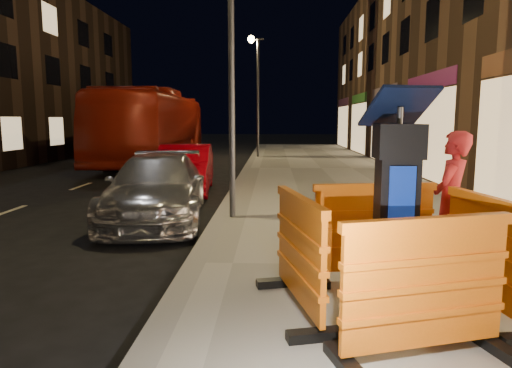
{
  "coord_description": "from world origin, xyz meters",
  "views": [
    {
      "loc": [
        1.07,
        -5.99,
        2.09
      ],
      "look_at": [
        0.8,
        1.0,
        1.1
      ],
      "focal_mm": 32.0,
      "sensor_mm": 36.0,
      "label": 1
    }
  ],
  "objects_px": {
    "parking_kiosk": "(396,209)",
    "barrier_bldgside": "(490,256)",
    "barrier_front": "(425,289)",
    "car_red": "(185,192)",
    "man": "(451,201)",
    "barrier_back": "(373,232)",
    "barrier_kerbside": "(300,254)",
    "stroller": "(499,251)",
    "car_silver": "(158,219)",
    "bus_doubledecker": "(156,164)"
  },
  "relations": [
    {
      "from": "bus_doubledecker",
      "to": "man",
      "type": "relative_size",
      "value": 6.78
    },
    {
      "from": "parking_kiosk",
      "to": "stroller",
      "type": "height_order",
      "value": "parking_kiosk"
    },
    {
      "from": "barrier_back",
      "to": "bus_doubledecker",
      "type": "xyz_separation_m",
      "value": [
        -6.8,
        15.93,
        -0.74
      ]
    },
    {
      "from": "barrier_bldgside",
      "to": "car_silver",
      "type": "bearing_deg",
      "value": 34.13
    },
    {
      "from": "parking_kiosk",
      "to": "stroller",
      "type": "bearing_deg",
      "value": 8.13
    },
    {
      "from": "parking_kiosk",
      "to": "barrier_back",
      "type": "distance_m",
      "value": 1.06
    },
    {
      "from": "barrier_front",
      "to": "man",
      "type": "distance_m",
      "value": 2.55
    },
    {
      "from": "barrier_front",
      "to": "stroller",
      "type": "xyz_separation_m",
      "value": [
        1.26,
        1.4,
        -0.08
      ]
    },
    {
      "from": "parking_kiosk",
      "to": "barrier_back",
      "type": "height_order",
      "value": "parking_kiosk"
    },
    {
      "from": "barrier_front",
      "to": "car_red",
      "type": "bearing_deg",
      "value": 95.36
    },
    {
      "from": "barrier_kerbside",
      "to": "bus_doubledecker",
      "type": "bearing_deg",
      "value": 5.66
    },
    {
      "from": "man",
      "to": "stroller",
      "type": "relative_size",
      "value": 1.77
    },
    {
      "from": "car_silver",
      "to": "man",
      "type": "bearing_deg",
      "value": -43.42
    },
    {
      "from": "car_silver",
      "to": "man",
      "type": "xyz_separation_m",
      "value": [
        4.71,
        -3.48,
        1.05
      ]
    },
    {
      "from": "barrier_kerbside",
      "to": "stroller",
      "type": "height_order",
      "value": "barrier_kerbside"
    },
    {
      "from": "barrier_bldgside",
      "to": "barrier_kerbside",
      "type": "bearing_deg",
      "value": 80.54
    },
    {
      "from": "barrier_bldgside",
      "to": "car_silver",
      "type": "relative_size",
      "value": 0.33
    },
    {
      "from": "barrier_bldgside",
      "to": "barrier_back",
      "type": "bearing_deg",
      "value": 35.54
    },
    {
      "from": "car_silver",
      "to": "man",
      "type": "height_order",
      "value": "man"
    },
    {
      "from": "parking_kiosk",
      "to": "car_red",
      "type": "distance_m",
      "value": 9.34
    },
    {
      "from": "barrier_front",
      "to": "car_silver",
      "type": "distance_m",
      "value": 6.88
    },
    {
      "from": "car_silver",
      "to": "stroller",
      "type": "height_order",
      "value": "stroller"
    },
    {
      "from": "car_silver",
      "to": "man",
      "type": "relative_size",
      "value": 2.59
    },
    {
      "from": "barrier_bldgside",
      "to": "parking_kiosk",
      "type": "bearing_deg",
      "value": 80.54
    },
    {
      "from": "barrier_back",
      "to": "barrier_kerbside",
      "type": "xyz_separation_m",
      "value": [
        -0.95,
        -0.95,
        0.0
      ]
    },
    {
      "from": "parking_kiosk",
      "to": "man",
      "type": "xyz_separation_m",
      "value": [
        1.06,
        1.35,
        -0.16
      ]
    },
    {
      "from": "barrier_bldgside",
      "to": "bus_doubledecker",
      "type": "bearing_deg",
      "value": 15.21
    },
    {
      "from": "barrier_kerbside",
      "to": "stroller",
      "type": "xyz_separation_m",
      "value": [
        2.21,
        0.45,
        -0.08
      ]
    },
    {
      "from": "car_silver",
      "to": "car_red",
      "type": "xyz_separation_m",
      "value": [
        -0.12,
        3.63,
        0.0
      ]
    },
    {
      "from": "barrier_bldgside",
      "to": "man",
      "type": "height_order",
      "value": "man"
    },
    {
      "from": "car_red",
      "to": "stroller",
      "type": "distance_m",
      "value": 9.48
    },
    {
      "from": "barrier_front",
      "to": "barrier_back",
      "type": "distance_m",
      "value": 1.9
    },
    {
      "from": "barrier_bldgside",
      "to": "man",
      "type": "bearing_deg",
      "value": -13.99
    },
    {
      "from": "car_red",
      "to": "bus_doubledecker",
      "type": "xyz_separation_m",
      "value": [
        -3.03,
        8.42,
        0.0
      ]
    },
    {
      "from": "barrier_back",
      "to": "bus_doubledecker",
      "type": "distance_m",
      "value": 17.34
    },
    {
      "from": "barrier_kerbside",
      "to": "stroller",
      "type": "distance_m",
      "value": 2.25
    },
    {
      "from": "car_red",
      "to": "man",
      "type": "bearing_deg",
      "value": -61.08
    },
    {
      "from": "bus_doubledecker",
      "to": "stroller",
      "type": "relative_size",
      "value": 11.99
    },
    {
      "from": "barrier_kerbside",
      "to": "man",
      "type": "xyz_separation_m",
      "value": [
        2.01,
        1.35,
        0.31
      ]
    },
    {
      "from": "barrier_front",
      "to": "man",
      "type": "xyz_separation_m",
      "value": [
        1.06,
        2.3,
        0.31
      ]
    },
    {
      "from": "barrier_bldgside",
      "to": "car_silver",
      "type": "xyz_separation_m",
      "value": [
        -4.6,
        4.83,
        -0.74
      ]
    },
    {
      "from": "car_red",
      "to": "man",
      "type": "distance_m",
      "value": 8.66
    },
    {
      "from": "car_silver",
      "to": "car_red",
      "type": "relative_size",
      "value": 1.12
    },
    {
      "from": "parking_kiosk",
      "to": "car_red",
      "type": "bearing_deg",
      "value": 102.54
    },
    {
      "from": "parking_kiosk",
      "to": "barrier_bldgside",
      "type": "distance_m",
      "value": 1.06
    },
    {
      "from": "car_silver",
      "to": "bus_doubledecker",
      "type": "bearing_deg",
      "value": 97.76
    },
    {
      "from": "parking_kiosk",
      "to": "car_silver",
      "type": "height_order",
      "value": "parking_kiosk"
    },
    {
      "from": "barrier_front",
      "to": "parking_kiosk",
      "type": "bearing_deg",
      "value": 73.54
    },
    {
      "from": "barrier_front",
      "to": "man",
      "type": "relative_size",
      "value": 0.84
    },
    {
      "from": "barrier_bldgside",
      "to": "stroller",
      "type": "relative_size",
      "value": 1.49
    }
  ]
}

